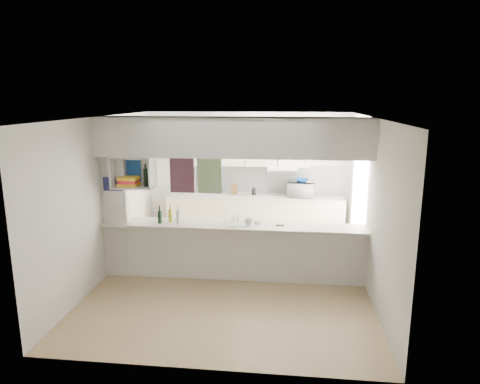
# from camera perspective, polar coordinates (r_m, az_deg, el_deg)

# --- Properties ---
(floor) EXTENTS (4.80, 4.80, 0.00)m
(floor) POSITION_cam_1_polar(r_m,az_deg,el_deg) (7.11, -0.98, -11.46)
(floor) COLOR tan
(floor) RESTS_ON ground
(ceiling) EXTENTS (4.80, 4.80, 0.00)m
(ceiling) POSITION_cam_1_polar(r_m,az_deg,el_deg) (6.51, -1.06, 9.96)
(ceiling) COLOR white
(ceiling) RESTS_ON wall_back
(wall_back) EXTENTS (4.20, 0.00, 4.20)m
(wall_back) POSITION_cam_1_polar(r_m,az_deg,el_deg) (9.03, 0.93, 2.35)
(wall_back) COLOR silver
(wall_back) RESTS_ON floor
(wall_left) EXTENTS (0.00, 4.80, 4.80)m
(wall_left) POSITION_cam_1_polar(r_m,az_deg,el_deg) (7.26, -17.69, -0.74)
(wall_left) COLOR silver
(wall_left) RESTS_ON floor
(wall_right) EXTENTS (0.00, 4.80, 4.80)m
(wall_right) POSITION_cam_1_polar(r_m,az_deg,el_deg) (6.76, 16.94, -1.65)
(wall_right) COLOR silver
(wall_right) RESTS_ON floor
(servery_partition) EXTENTS (4.20, 0.50, 2.60)m
(servery_partition) POSITION_cam_1_polar(r_m,az_deg,el_deg) (6.64, -2.51, 1.82)
(servery_partition) COLOR silver
(servery_partition) RESTS_ON floor
(cubby_shelf) EXTENTS (0.65, 0.35, 0.50)m
(cubby_shelf) POSITION_cam_1_polar(r_m,az_deg,el_deg) (6.92, -14.09, 2.33)
(cubby_shelf) COLOR white
(cubby_shelf) RESTS_ON bulkhead
(kitchen_run) EXTENTS (3.60, 0.63, 2.24)m
(kitchen_run) POSITION_cam_1_polar(r_m,az_deg,el_deg) (8.85, 1.79, -0.99)
(kitchen_run) COLOR #EDE6C9
(kitchen_run) RESTS_ON floor
(microwave) EXTENTS (0.57, 0.41, 0.30)m
(microwave) POSITION_cam_1_polar(r_m,az_deg,el_deg) (8.73, 8.12, 0.34)
(microwave) COLOR white
(microwave) RESTS_ON bench_top
(bowl) EXTENTS (0.26, 0.26, 0.06)m
(bowl) POSITION_cam_1_polar(r_m,az_deg,el_deg) (8.70, 8.28, 1.51)
(bowl) COLOR navy
(bowl) RESTS_ON microwave
(dish_rack) EXTENTS (0.42, 0.34, 0.21)m
(dish_rack) POSITION_cam_1_polar(r_m,az_deg,el_deg) (6.78, -0.42, -3.66)
(dish_rack) COLOR silver
(dish_rack) RESTS_ON breakfast_bar
(cup) EXTENTS (0.17, 0.17, 0.10)m
(cup) POSITION_cam_1_polar(r_m,az_deg,el_deg) (6.70, 1.19, -3.99)
(cup) COLOR white
(cup) RESTS_ON dish_rack
(wine_bottles) EXTENTS (0.36, 0.14, 0.32)m
(wine_bottles) POSITION_cam_1_polar(r_m,az_deg,el_deg) (6.92, -9.35, -3.19)
(wine_bottles) COLOR black
(wine_bottles) RESTS_ON breakfast_bar
(plastic_tubs) EXTENTS (0.49, 0.17, 0.07)m
(plastic_tubs) POSITION_cam_1_polar(r_m,az_deg,el_deg) (6.82, 2.66, -4.01)
(plastic_tubs) COLOR silver
(plastic_tubs) RESTS_ON breakfast_bar
(utensil_jar) EXTENTS (0.10, 0.10, 0.13)m
(utensil_jar) POSITION_cam_1_polar(r_m,az_deg,el_deg) (8.83, 1.89, 0.05)
(utensil_jar) COLOR black
(utensil_jar) RESTS_ON bench_top
(knife_block) EXTENTS (0.13, 0.11, 0.22)m
(knife_block) POSITION_cam_1_polar(r_m,az_deg,el_deg) (8.89, -0.75, 0.43)
(knife_block) COLOR #4E351A
(knife_block) RESTS_ON bench_top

